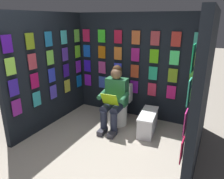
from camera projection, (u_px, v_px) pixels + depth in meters
ground_plane at (78, 173)px, 2.89m from camera, size 30.00×30.00×0.00m
display_wall_back at (136, 67)px, 4.36m from camera, size 2.72×0.14×2.12m
display_wall_left at (203, 92)px, 2.85m from camera, size 0.14×2.08×2.12m
display_wall_right at (48, 71)px, 4.02m from camera, size 0.14×2.08×2.12m
toilet at (119, 107)px, 4.23m from camera, size 0.41×0.56×0.77m
person_reading at (114, 98)px, 3.94m from camera, size 0.54×0.70×1.19m
comic_longbox_near at (148, 122)px, 3.90m from camera, size 0.35×0.74×0.38m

